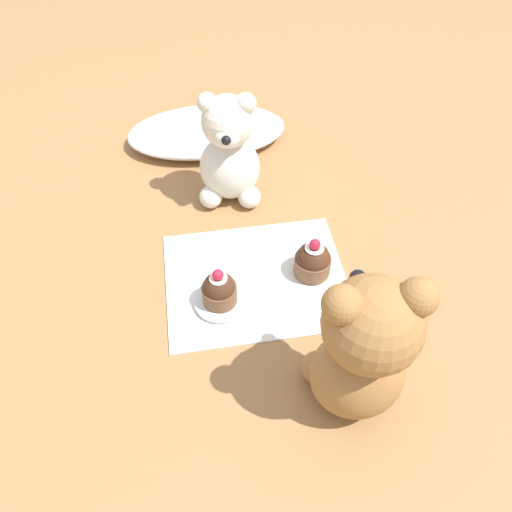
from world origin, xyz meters
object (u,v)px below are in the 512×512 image
cupcake_near_cream_bear (312,259)px  teddy_bear_tan (363,350)px  cupcake_near_tan_bear (219,290)px  saucer_plate (220,300)px  teddy_bear_cream (229,153)px

cupcake_near_cream_bear → teddy_bear_tan: bearing=-89.6°
teddy_bear_tan → cupcake_near_tan_bear: (-0.14, 0.16, -0.08)m
teddy_bear_tan → saucer_plate: size_ratio=3.03×
cupcake_near_cream_bear → cupcake_near_tan_bear: size_ratio=1.05×
teddy_bear_cream → teddy_bear_tan: (0.10, -0.40, 0.02)m
teddy_bear_tan → cupcake_near_tan_bear: 0.23m
teddy_bear_tan → cupcake_near_tan_bear: bearing=-46.4°
saucer_plate → cupcake_near_tan_bear: size_ratio=1.17×
saucer_plate → teddy_bear_tan: bearing=-48.8°
teddy_bear_cream → saucer_plate: bearing=-91.6°
teddy_bear_cream → cupcake_near_cream_bear: teddy_bear_cream is taller
teddy_bear_tan → saucer_plate: teddy_bear_tan is taller
teddy_bear_cream → teddy_bear_tan: size_ratio=0.85×
teddy_bear_cream → saucer_plate: teddy_bear_cream is taller
cupcake_near_cream_bear → cupcake_near_tan_bear: cupcake_near_tan_bear is taller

